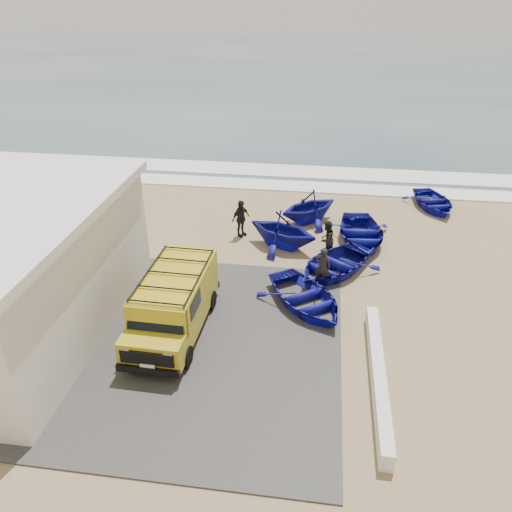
{
  "coord_description": "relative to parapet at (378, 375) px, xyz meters",
  "views": [
    {
      "loc": [
        3.07,
        -14.03,
        10.05
      ],
      "look_at": [
        0.86,
        1.73,
        1.2
      ],
      "focal_mm": 35.0,
      "sensor_mm": 36.0,
      "label": 1
    }
  ],
  "objects": [
    {
      "name": "slab",
      "position": [
        -7.0,
        1.0,
        -0.25
      ],
      "size": [
        12.0,
        10.0,
        0.05
      ],
      "primitive_type": "cube",
      "color": "#413F3C",
      "rests_on": "ground"
    },
    {
      "name": "boat_far_left",
      "position": [
        -2.46,
        10.52,
        0.52
      ],
      "size": [
        3.98,
        3.94,
        1.59
      ],
      "primitive_type": "imported",
      "rotation": [
        0.0,
        0.0,
        -0.86
      ],
      "color": "#11138D",
      "rests_on": "ground"
    },
    {
      "name": "boat_mid_left",
      "position": [
        -3.45,
        7.85,
        0.54
      ],
      "size": [
        3.92,
        3.71,
        1.63
      ],
      "primitive_type": "imported",
      "rotation": [
        0.0,
        0.0,
        1.15
      ],
      "color": "#11138D",
      "rests_on": "ground"
    },
    {
      "name": "fisherman_front",
      "position": [
        -1.7,
        4.97,
        0.52
      ],
      "size": [
        0.61,
        0.43,
        1.59
      ],
      "primitive_type": "imported",
      "rotation": [
        0.0,
        0.0,
        3.05
      ],
      "color": "black",
      "rests_on": "ground"
    },
    {
      "name": "fisherman_middle",
      "position": [
        -1.6,
        7.29,
        0.51
      ],
      "size": [
        0.89,
        0.95,
        1.57
      ],
      "primitive_type": "imported",
      "rotation": [
        0.0,
        0.0,
        -2.07
      ],
      "color": "black",
      "rests_on": "ground"
    },
    {
      "name": "surf_wash",
      "position": [
        -5.0,
        17.5,
        -0.26
      ],
      "size": [
        180.0,
        2.2,
        0.04
      ],
      "primitive_type": "cube",
      "color": "white",
      "rests_on": "ground"
    },
    {
      "name": "boat_mid_right",
      "position": [
        -0.12,
        8.75,
        0.14
      ],
      "size": [
        3.21,
        4.24,
        0.83
      ],
      "primitive_type": "imported",
      "rotation": [
        0.0,
        0.0,
        0.09
      ],
      "color": "#11138D",
      "rests_on": "ground"
    },
    {
      "name": "parapet",
      "position": [
        0.0,
        0.0,
        0.0
      ],
      "size": [
        0.35,
        6.0,
        0.55
      ],
      "primitive_type": "cube",
      "color": "silver",
      "rests_on": "ground"
    },
    {
      "name": "fisherman_back",
      "position": [
        -5.37,
        8.66,
        0.57
      ],
      "size": [
        0.92,
        1.03,
        1.68
      ],
      "primitive_type": "imported",
      "rotation": [
        0.0,
        0.0,
        0.92
      ],
      "color": "black",
      "rests_on": "ground"
    },
    {
      "name": "ground",
      "position": [
        -5.0,
        3.0,
        -0.28
      ],
      "size": [
        160.0,
        160.0,
        0.0
      ],
      "primitive_type": "plane",
      "color": "#9A8159"
    },
    {
      "name": "surf_line",
      "position": [
        -5.0,
        15.0,
        -0.25
      ],
      "size": [
        180.0,
        1.6,
        0.06
      ],
      "primitive_type": "cube",
      "color": "white",
      "rests_on": "ground"
    },
    {
      "name": "boat_near_left",
      "position": [
        -2.22,
        3.47,
        0.11
      ],
      "size": [
        4.29,
        4.55,
        0.77
      ],
      "primitive_type": "imported",
      "rotation": [
        0.0,
        0.0,
        0.61
      ],
      "color": "#11138D",
      "rests_on": "ground"
    },
    {
      "name": "ocean",
      "position": [
        -5.0,
        59.0,
        -0.27
      ],
      "size": [
        180.0,
        88.0,
        0.01
      ],
      "primitive_type": "cube",
      "color": "#385166",
      "rests_on": "ground"
    },
    {
      "name": "boat_far_right",
      "position": [
        3.63,
        13.0,
        0.07
      ],
      "size": [
        3.1,
        3.8,
        0.69
      ],
      "primitive_type": "imported",
      "rotation": [
        0.0,
        0.0,
        0.24
      ],
      "color": "#11138D",
      "rests_on": "ground"
    },
    {
      "name": "van",
      "position": [
        -6.34,
        1.6,
        0.82
      ],
      "size": [
        2.03,
        4.8,
        2.04
      ],
      "rotation": [
        0.0,
        0.0,
        -0.03
      ],
      "color": "gold",
      "rests_on": "ground"
    },
    {
      "name": "boat_near_right",
      "position": [
        -1.28,
        5.95,
        0.12
      ],
      "size": [
        4.43,
        4.67,
        0.79
      ],
      "primitive_type": "imported",
      "rotation": [
        0.0,
        0.0,
        -0.63
      ],
      "color": "#11138D",
      "rests_on": "ground"
    }
  ]
}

